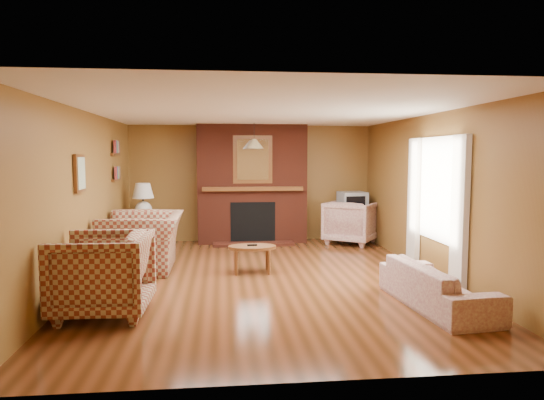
{
  "coord_description": "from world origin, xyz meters",
  "views": [
    {
      "loc": [
        -0.61,
        -6.87,
        1.79
      ],
      "look_at": [
        0.16,
        0.6,
        1.09
      ],
      "focal_mm": 32.0,
      "sensor_mm": 36.0,
      "label": 1
    }
  ],
  "objects": [
    {
      "name": "floor",
      "position": [
        0.0,
        0.0,
        0.0
      ],
      "size": [
        6.5,
        6.5,
        0.0
      ],
      "primitive_type": "plane",
      "color": "#4C2810",
      "rests_on": "ground"
    },
    {
      "name": "ceiling",
      "position": [
        0.0,
        0.0,
        2.4
      ],
      "size": [
        6.5,
        6.5,
        0.0
      ],
      "primitive_type": "plane",
      "rotation": [
        3.14,
        0.0,
        0.0
      ],
      "color": "white",
      "rests_on": "wall_back"
    },
    {
      "name": "wall_back",
      "position": [
        0.0,
        3.25,
        1.2
      ],
      "size": [
        6.5,
        0.0,
        6.5
      ],
      "primitive_type": "plane",
      "rotation": [
        1.57,
        0.0,
        0.0
      ],
      "color": "brown",
      "rests_on": "floor"
    },
    {
      "name": "wall_front",
      "position": [
        0.0,
        -3.25,
        1.2
      ],
      "size": [
        6.5,
        0.0,
        6.5
      ],
      "primitive_type": "plane",
      "rotation": [
        -1.57,
        0.0,
        0.0
      ],
      "color": "brown",
      "rests_on": "floor"
    },
    {
      "name": "wall_left",
      "position": [
        -2.5,
        0.0,
        1.2
      ],
      "size": [
        0.0,
        6.5,
        6.5
      ],
      "primitive_type": "plane",
      "rotation": [
        1.57,
        0.0,
        1.57
      ],
      "color": "brown",
      "rests_on": "floor"
    },
    {
      "name": "wall_right",
      "position": [
        2.5,
        0.0,
        1.2
      ],
      "size": [
        0.0,
        6.5,
        6.5
      ],
      "primitive_type": "plane",
      "rotation": [
        1.57,
        0.0,
        -1.57
      ],
      "color": "brown",
      "rests_on": "floor"
    },
    {
      "name": "fireplace",
      "position": [
        0.0,
        2.98,
        1.18
      ],
      "size": [
        2.2,
        0.82,
        2.4
      ],
      "color": "#571F13",
      "rests_on": "floor"
    },
    {
      "name": "window_right",
      "position": [
        2.45,
        -0.2,
        1.13
      ],
      "size": [
        0.1,
        1.85,
        2.0
      ],
      "color": "beige",
      "rests_on": "wall_right"
    },
    {
      "name": "bookshelf",
      "position": [
        -2.44,
        1.9,
        1.67
      ],
      "size": [
        0.09,
        0.55,
        0.71
      ],
      "color": "brown",
      "rests_on": "wall_left"
    },
    {
      "name": "botanical_print",
      "position": [
        -2.47,
        -0.3,
        1.55
      ],
      "size": [
        0.05,
        0.4,
        0.5
      ],
      "color": "brown",
      "rests_on": "wall_left"
    },
    {
      "name": "pendant_light",
      "position": [
        0.0,
        2.3,
        2.0
      ],
      "size": [
        0.36,
        0.36,
        0.48
      ],
      "color": "black",
      "rests_on": "ceiling"
    },
    {
      "name": "plaid_loveseat",
      "position": [
        -1.85,
        0.76,
        0.44
      ],
      "size": [
        1.19,
        1.36,
        0.88
      ],
      "primitive_type": "imported",
      "rotation": [
        0.0,
        0.0,
        -1.57
      ],
      "color": "maroon",
      "rests_on": "floor"
    },
    {
      "name": "plaid_armchair",
      "position": [
        -1.95,
        -1.42,
        0.47
      ],
      "size": [
        1.05,
        1.02,
        0.93
      ],
      "primitive_type": "imported",
      "rotation": [
        0.0,
        0.0,
        -1.59
      ],
      "color": "maroon",
      "rests_on": "floor"
    },
    {
      "name": "floral_sofa",
      "position": [
        1.9,
        -1.52,
        0.26
      ],
      "size": [
        0.84,
        1.81,
        0.51
      ],
      "primitive_type": "imported",
      "rotation": [
        0.0,
        0.0,
        1.66
      ],
      "color": "beige",
      "rests_on": "floor"
    },
    {
      "name": "floral_armchair",
      "position": [
        1.99,
        2.63,
        0.43
      ],
      "size": [
        1.3,
        1.31,
        0.87
      ],
      "primitive_type": "imported",
      "rotation": [
        0.0,
        0.0,
        2.53
      ],
      "color": "beige",
      "rests_on": "floor"
    },
    {
      "name": "coffee_table",
      "position": [
        -0.16,
        0.37,
        0.35
      ],
      "size": [
        0.73,
        0.45,
        0.44
      ],
      "color": "brown",
      "rests_on": "floor"
    },
    {
      "name": "side_table",
      "position": [
        -2.1,
        2.45,
        0.3
      ],
      "size": [
        0.46,
        0.46,
        0.59
      ],
      "primitive_type": "cube",
      "rotation": [
        0.0,
        0.0,
        -0.03
      ],
      "color": "brown",
      "rests_on": "floor"
    },
    {
      "name": "table_lamp",
      "position": [
        -2.1,
        2.45,
        0.97
      ],
      "size": [
        0.41,
        0.41,
        0.67
      ],
      "color": "silver",
      "rests_on": "side_table"
    },
    {
      "name": "tv_stand",
      "position": [
        2.05,
        2.8,
        0.28
      ],
      "size": [
        0.52,
        0.47,
        0.56
      ],
      "primitive_type": "cube",
      "rotation": [
        0.0,
        0.0,
        -0.01
      ],
      "color": "black",
      "rests_on": "floor"
    },
    {
      "name": "crt_tv",
      "position": [
        2.05,
        2.79,
        0.8
      ],
      "size": [
        0.56,
        0.56,
        0.48
      ],
      "color": "#9C9EA3",
      "rests_on": "tv_stand"
    }
  ]
}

